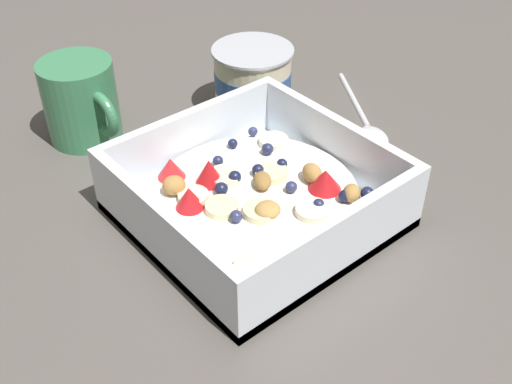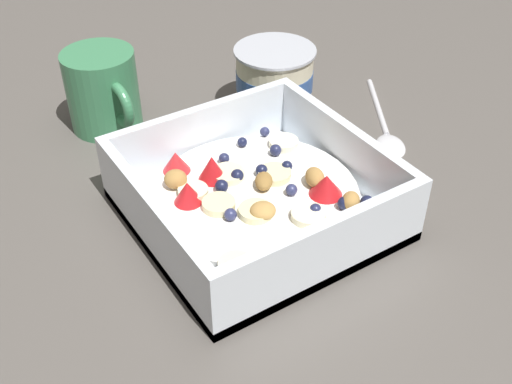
{
  "view_description": "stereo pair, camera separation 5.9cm",
  "coord_description": "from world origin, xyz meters",
  "px_view_note": "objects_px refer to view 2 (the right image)",
  "views": [
    {
      "loc": [
        -0.32,
        -0.33,
        0.39
      ],
      "look_at": [
        -0.02,
        0.02,
        0.03
      ],
      "focal_mm": 44.55,
      "sensor_mm": 36.0,
      "label": 1
    },
    {
      "loc": [
        -0.27,
        -0.37,
        0.39
      ],
      "look_at": [
        -0.02,
        0.02,
        0.03
      ],
      "focal_mm": 44.55,
      "sensor_mm": 36.0,
      "label": 2
    }
  ],
  "objects_px": {
    "yogurt_cup": "(274,80)",
    "fruit_bowl": "(255,199)",
    "spoon": "(387,130)",
    "coffee_mug": "(103,91)"
  },
  "relations": [
    {
      "from": "yogurt_cup",
      "to": "coffee_mug",
      "type": "distance_m",
      "value": 0.19
    },
    {
      "from": "coffee_mug",
      "to": "spoon",
      "type": "bearing_deg",
      "value": -35.91
    },
    {
      "from": "yogurt_cup",
      "to": "coffee_mug",
      "type": "bearing_deg",
      "value": 157.12
    },
    {
      "from": "spoon",
      "to": "coffee_mug",
      "type": "distance_m",
      "value": 0.32
    },
    {
      "from": "fruit_bowl",
      "to": "coffee_mug",
      "type": "xyz_separation_m",
      "value": [
        -0.05,
        0.23,
        0.02
      ]
    },
    {
      "from": "yogurt_cup",
      "to": "coffee_mug",
      "type": "height_order",
      "value": "coffee_mug"
    },
    {
      "from": "fruit_bowl",
      "to": "yogurt_cup",
      "type": "distance_m",
      "value": 0.2
    },
    {
      "from": "spoon",
      "to": "yogurt_cup",
      "type": "distance_m",
      "value": 0.14
    },
    {
      "from": "fruit_bowl",
      "to": "spoon",
      "type": "relative_size",
      "value": 1.38
    },
    {
      "from": "yogurt_cup",
      "to": "fruit_bowl",
      "type": "bearing_deg",
      "value": -129.14
    }
  ]
}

